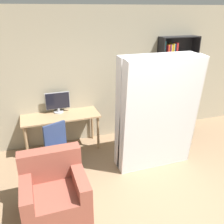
{
  "coord_description": "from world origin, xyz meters",
  "views": [
    {
      "loc": [
        -1.54,
        -2.14,
        2.62
      ],
      "look_at": [
        -0.29,
        1.44,
        1.05
      ],
      "focal_mm": 40.0,
      "sensor_mm": 36.0,
      "label": 1
    }
  ],
  "objects_px": {
    "armchair": "(54,192)",
    "monitor": "(58,102)",
    "mattress_near": "(160,116)",
    "bookshelf": "(170,85)",
    "mattress_far": "(154,111)",
    "office_chair": "(61,156)"
  },
  "relations": [
    {
      "from": "armchair",
      "to": "mattress_near",
      "type": "bearing_deg",
      "value": 14.9
    },
    {
      "from": "bookshelf",
      "to": "mattress_far",
      "type": "xyz_separation_m",
      "value": [
        -1.0,
        -1.13,
        -0.06
      ]
    },
    {
      "from": "mattress_near",
      "to": "bookshelf",
      "type": "bearing_deg",
      "value": 53.36
    },
    {
      "from": "mattress_far",
      "to": "bookshelf",
      "type": "bearing_deg",
      "value": 48.51
    },
    {
      "from": "monitor",
      "to": "office_chair",
      "type": "xyz_separation_m",
      "value": [
        -0.14,
        -1.01,
        -0.59
      ]
    },
    {
      "from": "bookshelf",
      "to": "office_chair",
      "type": "bearing_deg",
      "value": -158.86
    },
    {
      "from": "monitor",
      "to": "armchair",
      "type": "height_order",
      "value": "monitor"
    },
    {
      "from": "monitor",
      "to": "mattress_far",
      "type": "bearing_deg",
      "value": -37.25
    },
    {
      "from": "office_chair",
      "to": "armchair",
      "type": "height_order",
      "value": "office_chair"
    },
    {
      "from": "armchair",
      "to": "monitor",
      "type": "bearing_deg",
      "value": 79.14
    },
    {
      "from": "bookshelf",
      "to": "mattress_near",
      "type": "distance_m",
      "value": 1.68
    },
    {
      "from": "office_chair",
      "to": "mattress_far",
      "type": "xyz_separation_m",
      "value": [
        1.63,
        -0.12,
        0.63
      ]
    },
    {
      "from": "monitor",
      "to": "mattress_near",
      "type": "xyz_separation_m",
      "value": [
        1.49,
        -1.35,
        0.04
      ]
    },
    {
      "from": "office_chair",
      "to": "mattress_near",
      "type": "distance_m",
      "value": 1.77
    },
    {
      "from": "mattress_far",
      "to": "armchair",
      "type": "height_order",
      "value": "mattress_far"
    },
    {
      "from": "mattress_far",
      "to": "office_chair",
      "type": "bearing_deg",
      "value": 175.87
    },
    {
      "from": "mattress_near",
      "to": "armchair",
      "type": "xyz_separation_m",
      "value": [
        -1.84,
        -0.49,
        -0.67
      ]
    },
    {
      "from": "monitor",
      "to": "armchair",
      "type": "xyz_separation_m",
      "value": [
        -0.35,
        -1.84,
        -0.63
      ]
    },
    {
      "from": "mattress_near",
      "to": "mattress_far",
      "type": "height_order",
      "value": "mattress_near"
    },
    {
      "from": "monitor",
      "to": "bookshelf",
      "type": "xyz_separation_m",
      "value": [
        2.49,
        0.0,
        0.09
      ]
    },
    {
      "from": "office_chair",
      "to": "mattress_far",
      "type": "height_order",
      "value": "mattress_far"
    },
    {
      "from": "mattress_near",
      "to": "armchair",
      "type": "height_order",
      "value": "mattress_near"
    }
  ]
}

